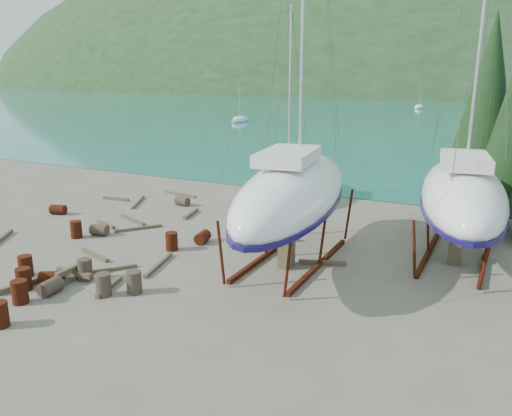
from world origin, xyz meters
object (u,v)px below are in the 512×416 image
at_px(large_sailboat_near, 293,193).
at_px(large_sailboat_far, 462,194).
at_px(small_sailboat_shore, 286,168).
at_px(worker, 245,226).

distance_m(large_sailboat_near, large_sailboat_far, 7.49).
bearing_deg(small_sailboat_shore, large_sailboat_far, -49.55).
bearing_deg(large_sailboat_far, worker, -173.83).
bearing_deg(large_sailboat_near, large_sailboat_far, 21.59).
bearing_deg(large_sailboat_far, large_sailboat_near, -158.90).
relative_size(large_sailboat_near, small_sailboat_shore, 1.60).
xyz_separation_m(large_sailboat_near, worker, (-3.00, 1.19, -2.25)).
distance_m(large_sailboat_far, small_sailboat_shore, 13.71).
relative_size(small_sailboat_shore, worker, 6.60).
distance_m(large_sailboat_far, worker, 10.04).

